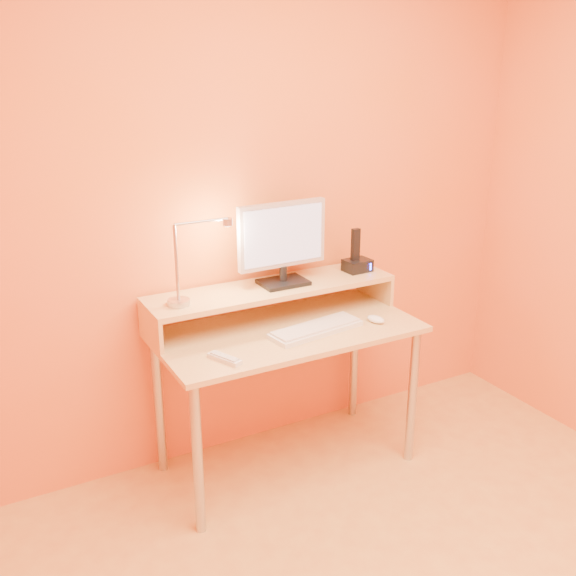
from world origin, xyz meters
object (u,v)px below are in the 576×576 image
phone_dock (357,265)px  remote_control (225,359)px  lamp_base (179,302)px  mouse (376,319)px  monitor_panel (282,235)px  keyboard (316,330)px

phone_dock → remote_control: bearing=-162.4°
lamp_base → mouse: (0.87, -0.25, -0.16)m
lamp_base → monitor_panel: bearing=4.3°
keyboard → remote_control: (-0.48, -0.08, -0.00)m
lamp_base → mouse: size_ratio=1.06×
monitor_panel → mouse: bearing=-42.3°
keyboard → lamp_base: bearing=151.1°
lamp_base → remote_control: 0.35m
phone_dock → remote_control: size_ratio=0.81×
lamp_base → phone_dock: phone_dock is taller
keyboard → remote_control: 0.49m
lamp_base → remote_control: lamp_base is taller
keyboard → remote_control: keyboard is taller
keyboard → remote_control: bearing=-178.5°
lamp_base → keyboard: size_ratio=0.22×
remote_control → keyboard: bearing=-13.6°
phone_dock → remote_control: 0.94m
lamp_base → mouse: 0.92m
remote_control → mouse: bearing=-19.9°
mouse → remote_control: bearing=167.6°
keyboard → mouse: size_ratio=4.73×
lamp_base → keyboard: (0.56, -0.22, -0.16)m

